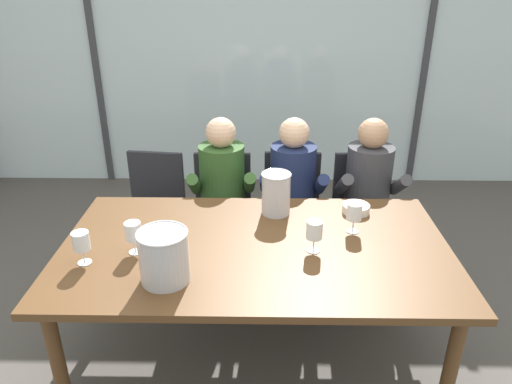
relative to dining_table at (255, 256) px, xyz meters
name	(u,v)px	position (x,y,z in m)	size (l,w,h in m)	color
ground	(257,262)	(0.00, 1.00, -0.70)	(14.00, 14.00, 0.00)	#4C4742
window_glass_panel	(260,59)	(0.00, 2.66, 0.60)	(7.27, 0.03, 2.60)	silver
window_mullion_left	(95,59)	(-1.64, 2.64, 0.60)	(0.06, 0.06, 2.60)	#38383D
window_mullion_right	(426,59)	(1.64, 2.64, 0.60)	(0.06, 0.06, 2.60)	#38383D
hillside_vineyard	(261,58)	(0.00, 6.08, 0.06)	(13.27, 2.40, 1.50)	#386633
dining_table	(255,256)	(0.00, 0.00, 0.00)	(2.07, 1.16, 0.77)	brown
chair_near_curtain	(154,203)	(-0.78, 1.01, -0.19)	(0.49, 0.49, 0.88)	#232328
chair_left_of_center	(222,204)	(-0.26, 1.00, -0.19)	(0.44, 0.44, 0.88)	#232328
chair_center	(292,203)	(0.26, 1.02, -0.19)	(0.45, 0.45, 0.88)	#232328
chair_right_of_center	(362,204)	(0.78, 1.01, -0.19)	(0.45, 0.45, 0.88)	#232328
person_olive_shirt	(222,192)	(-0.24, 0.85, -0.01)	(0.48, 0.63, 1.20)	#2D5123
person_navy_polo	(293,192)	(0.25, 0.85, -0.01)	(0.47, 0.61, 1.20)	#192347
person_charcoal_jacket	(369,193)	(0.79, 0.85, -0.01)	(0.46, 0.61, 1.20)	#38383D
ice_bucket_primary	(164,256)	(-0.42, -0.32, 0.20)	(0.24, 0.24, 0.26)	#B7B7BC
ice_bucket_secondary	(276,193)	(0.12, 0.38, 0.20)	(0.18, 0.18, 0.26)	#B7B7BC
tasting_bowl	(356,209)	(0.60, 0.39, 0.09)	(0.16, 0.16, 0.05)	silver
wine_glass_by_left_taster	(314,231)	(0.31, -0.05, 0.19)	(0.08, 0.08, 0.17)	silver
wine_glass_near_bucket	(133,233)	(-0.62, -0.08, 0.19)	(0.08, 0.08, 0.17)	silver
wine_glass_center_pour	(81,243)	(-0.85, -0.18, 0.19)	(0.08, 0.08, 0.17)	silver
wine_glass_by_right_taster	(354,213)	(0.55, 0.16, 0.19)	(0.08, 0.08, 0.17)	silver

